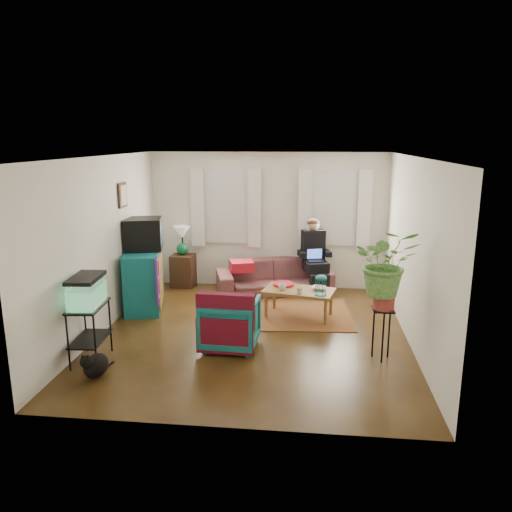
# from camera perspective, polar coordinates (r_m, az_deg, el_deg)

# --- Properties ---
(floor) EXTENTS (4.50, 5.00, 0.01)m
(floor) POSITION_cam_1_polar(r_m,az_deg,el_deg) (7.55, -0.34, -8.86)
(floor) COLOR #4F2B14
(floor) RESTS_ON ground
(ceiling) EXTENTS (4.50, 5.00, 0.01)m
(ceiling) POSITION_cam_1_polar(r_m,az_deg,el_deg) (6.99, -0.37, 11.28)
(ceiling) COLOR white
(ceiling) RESTS_ON wall_back
(wall_back) EXTENTS (4.50, 0.01, 2.60)m
(wall_back) POSITION_cam_1_polar(r_m,az_deg,el_deg) (9.60, 1.38, 4.04)
(wall_back) COLOR silver
(wall_back) RESTS_ON floor
(wall_front) EXTENTS (4.50, 0.01, 2.60)m
(wall_front) POSITION_cam_1_polar(r_m,az_deg,el_deg) (4.77, -3.84, -5.66)
(wall_front) COLOR silver
(wall_front) RESTS_ON floor
(wall_left) EXTENTS (0.01, 5.00, 2.60)m
(wall_left) POSITION_cam_1_polar(r_m,az_deg,el_deg) (7.74, -17.13, 1.18)
(wall_left) COLOR silver
(wall_left) RESTS_ON floor
(wall_right) EXTENTS (0.01, 5.00, 2.60)m
(wall_right) POSITION_cam_1_polar(r_m,az_deg,el_deg) (7.26, 17.59, 0.36)
(wall_right) COLOR silver
(wall_right) RESTS_ON floor
(window_left) EXTENTS (1.08, 0.04, 1.38)m
(window_left) POSITION_cam_1_polar(r_m,az_deg,el_deg) (9.64, -3.39, 5.57)
(window_left) COLOR white
(window_left) RESTS_ON wall_back
(window_right) EXTENTS (1.08, 0.04, 1.38)m
(window_right) POSITION_cam_1_polar(r_m,az_deg,el_deg) (9.52, 8.93, 5.32)
(window_right) COLOR white
(window_right) RESTS_ON wall_back
(curtains_left) EXTENTS (1.36, 0.06, 1.50)m
(curtains_left) POSITION_cam_1_polar(r_m,az_deg,el_deg) (9.57, -3.47, 5.50)
(curtains_left) COLOR white
(curtains_left) RESTS_ON wall_back
(curtains_right) EXTENTS (1.36, 0.06, 1.50)m
(curtains_right) POSITION_cam_1_polar(r_m,az_deg,el_deg) (9.44, 8.95, 5.26)
(curtains_right) COLOR white
(curtains_right) RESTS_ON wall_back
(picture_frame) EXTENTS (0.04, 0.32, 0.40)m
(picture_frame) POSITION_cam_1_polar(r_m,az_deg,el_deg) (8.40, -14.94, 6.74)
(picture_frame) COLOR #3D2616
(picture_frame) RESTS_ON wall_left
(area_rug) EXTENTS (2.12, 1.75, 0.01)m
(area_rug) POSITION_cam_1_polar(r_m,az_deg,el_deg) (8.36, 3.86, -6.57)
(area_rug) COLOR brown
(area_rug) RESTS_ON floor
(sofa) EXTENTS (2.27, 1.39, 0.83)m
(sofa) POSITION_cam_1_polar(r_m,az_deg,el_deg) (9.34, 2.10, -1.79)
(sofa) COLOR brown
(sofa) RESTS_ON floor
(seated_person) EXTENTS (0.69, 0.77, 1.27)m
(seated_person) POSITION_cam_1_polar(r_m,az_deg,el_deg) (9.46, 6.65, -0.31)
(seated_person) COLOR black
(seated_person) RESTS_ON sofa
(side_table) EXTENTS (0.45, 0.45, 0.63)m
(side_table) POSITION_cam_1_polar(r_m,az_deg,el_deg) (9.91, -8.30, -1.63)
(side_table) COLOR #3D2A17
(side_table) RESTS_ON floor
(table_lamp) EXTENTS (0.34, 0.34, 0.58)m
(table_lamp) POSITION_cam_1_polar(r_m,az_deg,el_deg) (9.77, -8.42, 1.69)
(table_lamp) COLOR white
(table_lamp) RESTS_ON side_table
(dresser) EXTENTS (0.81, 1.22, 1.00)m
(dresser) POSITION_cam_1_polar(r_m,az_deg,el_deg) (8.70, -12.75, -2.66)
(dresser) COLOR #12616E
(dresser) RESTS_ON floor
(crt_tv) EXTENTS (0.73, 0.69, 0.54)m
(crt_tv) POSITION_cam_1_polar(r_m,az_deg,el_deg) (8.63, -12.80, 2.47)
(crt_tv) COLOR black
(crt_tv) RESTS_ON dresser
(aquarium_stand) EXTENTS (0.44, 0.71, 0.76)m
(aquarium_stand) POSITION_cam_1_polar(r_m,az_deg,el_deg) (6.89, -18.44, -8.37)
(aquarium_stand) COLOR black
(aquarium_stand) RESTS_ON floor
(aquarium) EXTENTS (0.39, 0.65, 0.40)m
(aquarium) POSITION_cam_1_polar(r_m,az_deg,el_deg) (6.71, -18.80, -3.75)
(aquarium) COLOR #7FD899
(aquarium) RESTS_ON aquarium_stand
(black_cat) EXTENTS (0.35, 0.47, 0.36)m
(black_cat) POSITION_cam_1_polar(r_m,az_deg,el_deg) (6.51, -17.84, -11.58)
(black_cat) COLOR black
(black_cat) RESTS_ON floor
(armchair) EXTENTS (0.79, 0.74, 0.77)m
(armchair) POSITION_cam_1_polar(r_m,az_deg,el_deg) (6.97, -2.96, -7.40)
(armchair) COLOR #106164
(armchair) RESTS_ON floor
(serape_throw) EXTENTS (0.78, 0.22, 0.64)m
(serape_throw) POSITION_cam_1_polar(r_m,az_deg,el_deg) (6.64, -3.52, -6.99)
(serape_throw) COLOR #9E0A0A
(serape_throw) RESTS_ON armchair
(coffee_table) EXTENTS (1.22, 0.83, 0.46)m
(coffee_table) POSITION_cam_1_polar(r_m,az_deg,el_deg) (8.18, 4.90, -5.39)
(coffee_table) COLOR brown
(coffee_table) RESTS_ON floor
(cup_a) EXTENTS (0.15, 0.15, 0.10)m
(cup_a) POSITION_cam_1_polar(r_m,az_deg,el_deg) (8.06, 3.02, -3.56)
(cup_a) COLOR white
(cup_a) RESTS_ON coffee_table
(cup_b) EXTENTS (0.12, 0.12, 0.10)m
(cup_b) POSITION_cam_1_polar(r_m,az_deg,el_deg) (7.91, 4.98, -3.93)
(cup_b) COLOR beige
(cup_b) RESTS_ON coffee_table
(bowl) EXTENTS (0.26, 0.26, 0.05)m
(bowl) POSITION_cam_1_polar(r_m,az_deg,el_deg) (8.13, 7.19, -3.66)
(bowl) COLOR white
(bowl) RESTS_ON coffee_table
(snack_tray) EXTENTS (0.41, 0.41, 0.04)m
(snack_tray) POSITION_cam_1_polar(r_m,az_deg,el_deg) (8.32, 3.16, -3.24)
(snack_tray) COLOR #B21414
(snack_tray) RESTS_ON coffee_table
(birdcage) EXTENTS (0.22, 0.22, 0.32)m
(birdcage) POSITION_cam_1_polar(r_m,az_deg,el_deg) (7.84, 7.42, -3.29)
(birdcage) COLOR #115B6B
(birdcage) RESTS_ON coffee_table
(plant_stand) EXTENTS (0.30, 0.30, 0.70)m
(plant_stand) POSITION_cam_1_polar(r_m,az_deg,el_deg) (6.81, 14.17, -8.64)
(plant_stand) COLOR black
(plant_stand) RESTS_ON floor
(potted_plant) EXTENTS (0.80, 0.69, 0.88)m
(potted_plant) POSITION_cam_1_polar(r_m,az_deg,el_deg) (6.55, 14.58, -1.88)
(potted_plant) COLOR #599947
(potted_plant) RESTS_ON plant_stand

